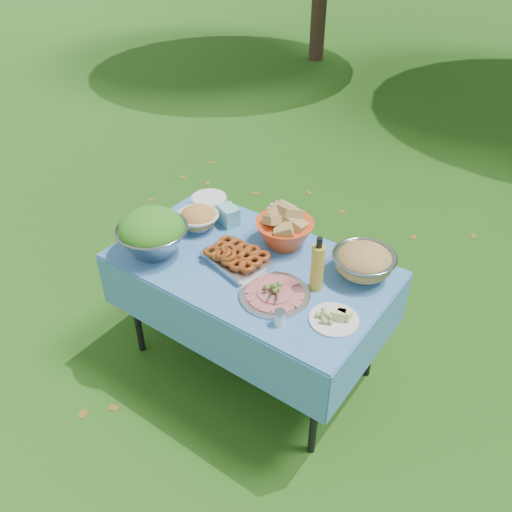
% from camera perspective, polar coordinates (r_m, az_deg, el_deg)
% --- Properties ---
extents(ground, '(80.00, 80.00, 0.00)m').
position_cam_1_polar(ground, '(3.40, -0.48, -10.99)').
color(ground, black).
rests_on(ground, ground).
extents(picnic_table, '(1.46, 0.86, 0.76)m').
position_cam_1_polar(picnic_table, '(3.13, -0.51, -6.29)').
color(picnic_table, '#7CC0EF').
rests_on(picnic_table, ground).
extents(salad_bowl, '(0.44, 0.44, 0.25)m').
position_cam_1_polar(salad_bowl, '(2.95, -10.89, 2.42)').
color(salad_bowl, gray).
rests_on(salad_bowl, picnic_table).
extents(pasta_bowl_white, '(0.31, 0.31, 0.13)m').
position_cam_1_polar(pasta_bowl_white, '(3.15, -6.15, 4.02)').
color(pasta_bowl_white, silver).
rests_on(pasta_bowl_white, picnic_table).
extents(plate_stack, '(0.22, 0.22, 0.08)m').
position_cam_1_polar(plate_stack, '(3.34, -4.94, 5.63)').
color(plate_stack, silver).
rests_on(plate_stack, picnic_table).
extents(wipes_box, '(0.15, 0.13, 0.11)m').
position_cam_1_polar(wipes_box, '(3.18, -2.89, 4.29)').
color(wipes_box, '#79C6CD').
rests_on(wipes_box, picnic_table).
extents(sanitizer_bottle, '(0.07, 0.07, 0.15)m').
position_cam_1_polar(sanitizer_bottle, '(3.14, 1.64, 4.32)').
color(sanitizer_bottle, pink).
rests_on(sanitizer_bottle, picnic_table).
extents(bread_bowl, '(0.43, 0.43, 0.22)m').
position_cam_1_polar(bread_bowl, '(2.98, 3.03, 3.05)').
color(bread_bowl, '#E14619').
rests_on(bread_bowl, picnic_table).
extents(pasta_bowl_steel, '(0.36, 0.36, 0.17)m').
position_cam_1_polar(pasta_bowl_steel, '(2.81, 11.28, -0.56)').
color(pasta_bowl_steel, gray).
rests_on(pasta_bowl_steel, picnic_table).
extents(fried_tray, '(0.39, 0.32, 0.08)m').
position_cam_1_polar(fried_tray, '(2.87, -2.07, -0.08)').
color(fried_tray, '#AFB0B4').
rests_on(fried_tray, picnic_table).
extents(charcuterie_platter, '(0.36, 0.36, 0.08)m').
position_cam_1_polar(charcuterie_platter, '(2.66, 2.00, -3.52)').
color(charcuterie_platter, silver).
rests_on(charcuterie_platter, picnic_table).
extents(oil_bottle, '(0.08, 0.08, 0.30)m').
position_cam_1_polar(oil_bottle, '(2.65, 6.51, -0.81)').
color(oil_bottle, gold).
rests_on(oil_bottle, picnic_table).
extents(cheese_plate, '(0.30, 0.30, 0.06)m').
position_cam_1_polar(cheese_plate, '(2.55, 8.25, -6.20)').
color(cheese_plate, silver).
rests_on(cheese_plate, picnic_table).
extents(shaker, '(0.07, 0.07, 0.08)m').
position_cam_1_polar(shaker, '(2.51, 2.51, -6.51)').
color(shaker, white).
rests_on(shaker, picnic_table).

